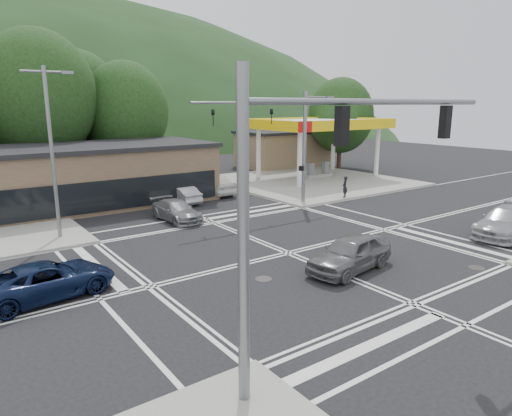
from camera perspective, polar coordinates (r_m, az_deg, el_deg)
ground at (r=22.50m, az=4.06°, el=-5.64°), size 120.00×120.00×0.00m
sidewalk_ne at (r=43.09m, az=6.69°, el=3.39°), size 16.00×16.00×0.15m
gas_station_canopy at (r=44.63m, az=7.91°, el=10.10°), size 12.32×8.34×5.75m
convenience_store at (r=53.60m, az=3.48°, el=7.29°), size 10.00×6.00×3.80m
commercial_row at (r=34.22m, az=-25.73°, el=2.99°), size 24.00×8.00×4.00m
hill_north at (r=107.46m, az=-28.57°, el=7.57°), size 252.00×126.00×140.00m
tree_n_b at (r=41.08m, az=-25.56°, el=12.60°), size 9.00×9.00×12.98m
tree_n_c at (r=42.94m, az=-16.02°, el=11.56°), size 7.60×7.60×10.87m
tree_n_e at (r=45.86m, az=-21.42°, el=12.05°), size 8.40×8.40×11.98m
tree_ne at (r=52.38m, az=10.54°, el=11.29°), size 7.20×7.20×9.99m
streetlight_nw at (r=25.97m, az=-24.10°, el=7.17°), size 2.50×0.25×9.00m
signal_mast_ne at (r=32.14m, az=4.41°, el=9.19°), size 11.65×0.30×8.00m
signal_mast_sw at (r=11.13m, az=6.11°, el=2.32°), size 9.14×0.28×8.00m
car_blue_west at (r=19.04m, az=-24.58°, el=-8.17°), size 5.15×2.87×1.36m
car_grey_center at (r=20.40m, az=11.67°, el=-5.55°), size 4.82×2.55×1.56m
car_silver_east at (r=28.65m, az=28.82°, el=-1.53°), size 5.74×3.02×1.59m
car_queue_a at (r=33.90m, az=-9.31°, el=1.69°), size 1.49×3.96×1.29m
car_queue_b at (r=36.90m, az=-5.49°, el=3.04°), size 2.03×5.01×1.70m
car_northbound at (r=28.83m, az=-9.93°, el=-0.33°), size 1.95×4.44×1.27m
pedestrian at (r=35.45m, az=11.03°, el=2.63°), size 0.71×0.65×1.62m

